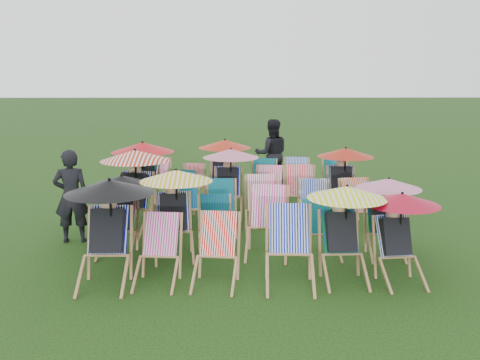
{
  "coord_description": "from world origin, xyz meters",
  "views": [
    {
      "loc": [
        -0.22,
        -9.05,
        2.81
      ],
      "look_at": [
        -0.11,
        0.32,
        0.9
      ],
      "focal_mm": 40.0,
      "sensor_mm": 36.0,
      "label": 1
    }
  ],
  "objects_px": {
    "deckchair_5": "(400,236)",
    "deckchair_0": "(106,230)",
    "person_left": "(71,196)",
    "person_rear": "(272,154)",
    "deckchair_29": "(337,180)"
  },
  "relations": [
    {
      "from": "deckchair_29",
      "to": "person_rear",
      "type": "distance_m",
      "value": 1.93
    },
    {
      "from": "deckchair_0",
      "to": "person_rear",
      "type": "relative_size",
      "value": 0.83
    },
    {
      "from": "deckchair_0",
      "to": "person_left",
      "type": "xyz_separation_m",
      "value": [
        -1.0,
        1.81,
        0.04
      ]
    },
    {
      "from": "deckchair_0",
      "to": "deckchair_5",
      "type": "relative_size",
      "value": 1.17
    },
    {
      "from": "deckchair_5",
      "to": "person_left",
      "type": "xyz_separation_m",
      "value": [
        -4.92,
        1.77,
        0.15
      ]
    },
    {
      "from": "person_left",
      "to": "person_rear",
      "type": "relative_size",
      "value": 0.93
    },
    {
      "from": "deckchair_0",
      "to": "deckchair_29",
      "type": "height_order",
      "value": "deckchair_0"
    },
    {
      "from": "person_left",
      "to": "deckchair_5",
      "type": "bearing_deg",
      "value": 152.43
    },
    {
      "from": "person_left",
      "to": "person_rear",
      "type": "xyz_separation_m",
      "value": [
        3.61,
        4.15,
        0.06
      ]
    },
    {
      "from": "deckchair_29",
      "to": "person_left",
      "type": "distance_m",
      "value": 5.71
    },
    {
      "from": "deckchair_0",
      "to": "person_left",
      "type": "height_order",
      "value": "person_left"
    },
    {
      "from": "deckchair_29",
      "to": "deckchair_5",
      "type": "bearing_deg",
      "value": -88.21
    },
    {
      "from": "deckchair_29",
      "to": "person_left",
      "type": "height_order",
      "value": "person_left"
    },
    {
      "from": "deckchair_29",
      "to": "person_left",
      "type": "xyz_separation_m",
      "value": [
        -4.95,
        -2.82,
        0.32
      ]
    },
    {
      "from": "deckchair_5",
      "to": "deckchair_0",
      "type": "bearing_deg",
      "value": 173.71
    }
  ]
}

